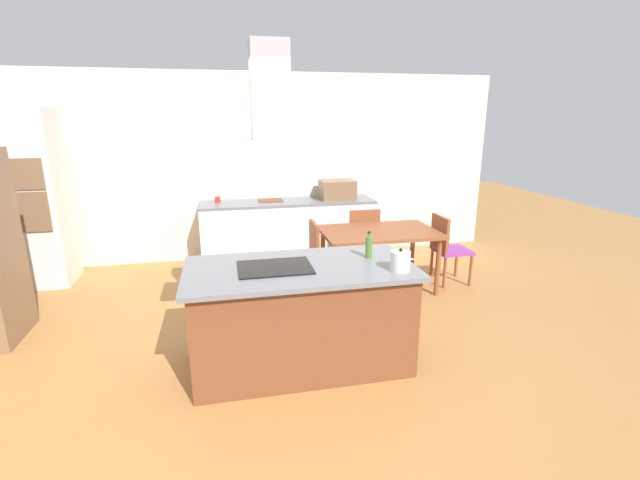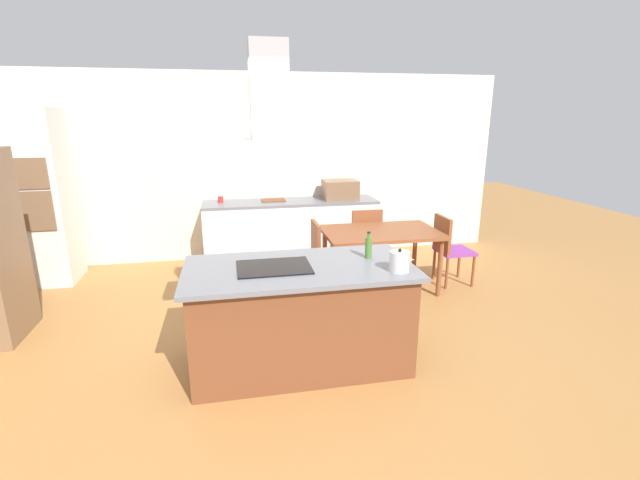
% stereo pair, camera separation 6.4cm
% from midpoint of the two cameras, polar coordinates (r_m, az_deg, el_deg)
% --- Properties ---
extents(ground, '(16.00, 16.00, 0.00)m').
position_cam_midpoint_polar(ground, '(5.40, -5.57, -7.28)').
color(ground, '#AD753D').
extents(wall_back, '(7.20, 0.10, 2.70)m').
position_cam_midpoint_polar(wall_back, '(6.76, -7.73, 9.20)').
color(wall_back, beige).
rests_on(wall_back, ground).
extents(kitchen_island, '(1.90, 0.97, 0.90)m').
position_cam_midpoint_polar(kitchen_island, '(3.86, -2.97, -9.66)').
color(kitchen_island, brown).
rests_on(kitchen_island, ground).
extents(cooktop, '(0.60, 0.44, 0.01)m').
position_cam_midpoint_polar(cooktop, '(3.66, -6.30, -3.51)').
color(cooktop, black).
rests_on(cooktop, kitchen_island).
extents(tea_kettle, '(0.21, 0.16, 0.19)m').
position_cam_midpoint_polar(tea_kettle, '(3.61, 9.79, -2.67)').
color(tea_kettle, silver).
rests_on(tea_kettle, kitchen_island).
extents(olive_oil_bottle, '(0.06, 0.06, 0.24)m').
position_cam_midpoint_polar(olive_oil_bottle, '(3.89, 5.82, -0.87)').
color(olive_oil_bottle, '#47722D').
rests_on(olive_oil_bottle, kitchen_island).
extents(back_counter, '(2.52, 0.62, 0.90)m').
position_cam_midpoint_polar(back_counter, '(6.60, -4.29, 1.17)').
color(back_counter, silver).
rests_on(back_counter, ground).
extents(countertop_microwave, '(0.50, 0.38, 0.28)m').
position_cam_midpoint_polar(countertop_microwave, '(6.61, 1.96, 6.48)').
color(countertop_microwave, brown).
rests_on(countertop_microwave, back_counter).
extents(coffee_mug_red, '(0.08, 0.08, 0.09)m').
position_cam_midpoint_polar(coffee_mug_red, '(6.50, -13.28, 5.05)').
color(coffee_mug_red, red).
rests_on(coffee_mug_red, back_counter).
extents(cutting_board, '(0.34, 0.24, 0.02)m').
position_cam_midpoint_polar(cutting_board, '(6.51, -6.64, 5.07)').
color(cutting_board, brown).
rests_on(cutting_board, back_counter).
extents(wall_oven_stack, '(0.70, 0.66, 2.20)m').
position_cam_midpoint_polar(wall_oven_stack, '(6.60, -33.16, 4.43)').
color(wall_oven_stack, silver).
rests_on(wall_oven_stack, ground).
extents(dining_table, '(1.40, 0.90, 0.75)m').
position_cam_midpoint_polar(dining_table, '(5.47, 7.24, 0.37)').
color(dining_table, brown).
rests_on(dining_table, ground).
extents(chair_facing_back_wall, '(0.42, 0.42, 0.89)m').
position_cam_midpoint_polar(chair_facing_back_wall, '(6.12, 5.12, 0.56)').
color(chair_facing_back_wall, purple).
rests_on(chair_facing_back_wall, ground).
extents(chair_at_left_end, '(0.42, 0.42, 0.89)m').
position_cam_midpoint_polar(chair_at_left_end, '(5.29, -2.21, -1.85)').
color(chair_at_left_end, purple).
rests_on(chair_at_left_end, ground).
extents(chair_at_right_end, '(0.42, 0.42, 0.89)m').
position_cam_midpoint_polar(chair_at_right_end, '(5.88, 15.63, -0.62)').
color(chair_at_right_end, purple).
rests_on(chair_at_right_end, ground).
extents(range_hood, '(0.90, 0.55, 0.78)m').
position_cam_midpoint_polar(range_hood, '(3.46, -6.92, 15.54)').
color(range_hood, '#ADADB2').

